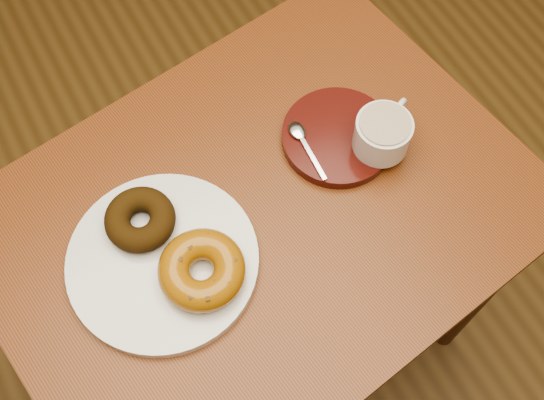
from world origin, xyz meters
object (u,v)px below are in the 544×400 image
donut_plate (163,261)px  saucer (338,137)px  coffee_cup (383,133)px  cafe_table (261,243)px

donut_plate → saucer: bearing=9.8°
donut_plate → coffee_cup: bearing=1.6°
cafe_table → donut_plate: (-0.15, -0.00, 0.12)m
cafe_table → donut_plate: 0.19m
cafe_table → saucer: 0.21m
saucer → donut_plate: bearing=-170.2°
donut_plate → saucer: size_ratio=1.57×
saucer → coffee_cup: bearing=-44.1°
donut_plate → cafe_table: bearing=1.7°
donut_plate → saucer: saucer is taller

